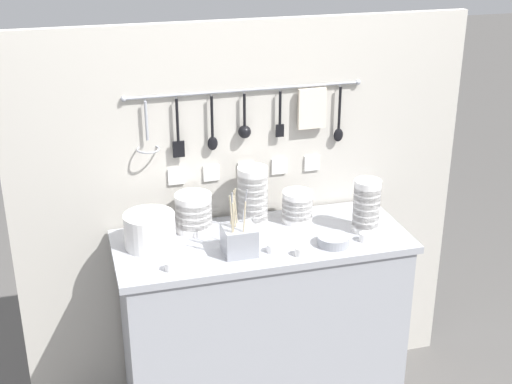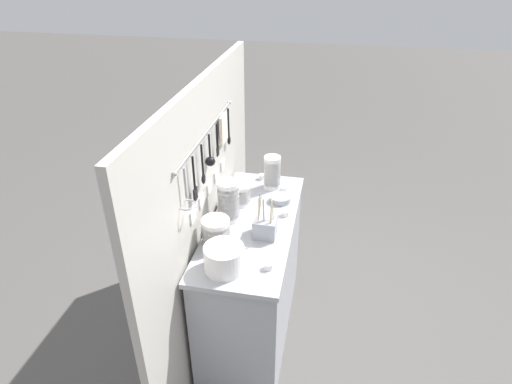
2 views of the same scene
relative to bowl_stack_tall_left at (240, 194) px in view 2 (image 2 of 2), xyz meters
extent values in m
plane|color=#514F4C|center=(-0.19, -0.12, -0.98)|extent=(20.00, 20.00, 0.00)
cube|color=#9EA0A8|center=(-0.19, -0.12, -0.09)|extent=(1.23, 0.51, 0.03)
cube|color=#9EA0A8|center=(-0.19, -0.12, -0.54)|extent=(1.18, 0.49, 0.88)
cube|color=#BCB7AD|center=(-0.19, 0.17, -0.10)|extent=(2.03, 0.04, 1.76)
cylinder|color=#93969E|center=(-0.19, 0.13, 0.50)|extent=(1.01, 0.01, 0.01)
sphere|color=#93969E|center=(-0.70, 0.13, 0.50)|extent=(0.02, 0.02, 0.02)
sphere|color=#93969E|center=(0.31, 0.13, 0.50)|extent=(0.02, 0.02, 0.02)
cylinder|color=#93969E|center=(-0.62, 0.12, 0.40)|extent=(0.01, 0.01, 0.16)
torus|color=#93969E|center=(-0.62, 0.12, 0.28)|extent=(0.10, 0.10, 0.01)
cylinder|color=#93969E|center=(-0.62, 0.13, 0.49)|extent=(0.01, 0.01, 0.02)
cylinder|color=black|center=(-0.49, 0.12, 0.39)|extent=(0.01, 0.01, 0.19)
cube|color=black|center=(-0.49, 0.12, 0.27)|extent=(0.05, 0.01, 0.07)
cylinder|color=#93969E|center=(-0.49, 0.13, 0.49)|extent=(0.01, 0.01, 0.02)
cylinder|color=black|center=(-0.34, 0.12, 0.40)|extent=(0.01, 0.01, 0.18)
ellipsoid|color=black|center=(-0.34, 0.12, 0.28)|extent=(0.04, 0.02, 0.06)
cylinder|color=#93969E|center=(-0.34, 0.13, 0.49)|extent=(0.01, 0.01, 0.02)
cylinder|color=black|center=(-0.20, 0.12, 0.41)|extent=(0.01, 0.01, 0.15)
sphere|color=black|center=(-0.20, 0.12, 0.32)|extent=(0.06, 0.06, 0.06)
cylinder|color=#93969E|center=(-0.20, 0.13, 0.49)|extent=(0.01, 0.01, 0.02)
cylinder|color=black|center=(-0.05, 0.12, 0.41)|extent=(0.01, 0.01, 0.15)
cube|color=black|center=(-0.05, 0.12, 0.31)|extent=(0.04, 0.01, 0.06)
cylinder|color=#93969E|center=(-0.05, 0.13, 0.49)|extent=(0.01, 0.01, 0.02)
cube|color=beige|center=(0.10, 0.12, 0.40)|extent=(0.12, 0.02, 0.18)
cylinder|color=#93969E|center=(0.10, 0.13, 0.49)|extent=(0.01, 0.01, 0.02)
cylinder|color=black|center=(0.23, 0.12, 0.39)|extent=(0.01, 0.01, 0.19)
ellipsoid|color=black|center=(0.23, 0.12, 0.27)|extent=(0.04, 0.02, 0.06)
cylinder|color=#93969E|center=(0.23, 0.13, 0.49)|extent=(0.01, 0.01, 0.02)
cube|color=white|center=(-0.50, 0.14, 0.14)|extent=(0.07, 0.01, 0.07)
cube|color=white|center=(-0.35, 0.14, 0.14)|extent=(0.07, 0.01, 0.07)
cube|color=white|center=(-0.19, 0.14, 0.14)|extent=(0.07, 0.01, 0.07)
cube|color=white|center=(-0.04, 0.14, 0.14)|extent=(0.07, 0.01, 0.07)
cube|color=white|center=(0.11, 0.14, 0.14)|extent=(0.07, 0.01, 0.07)
cylinder|color=white|center=(0.00, 0.00, -0.05)|extent=(0.13, 0.13, 0.04)
cylinder|color=white|center=(0.00, 0.00, -0.02)|extent=(0.13, 0.13, 0.04)
cylinder|color=white|center=(0.00, 0.00, 0.00)|extent=(0.13, 0.13, 0.04)
cylinder|color=white|center=(0.00, 0.00, 0.02)|extent=(0.13, 0.13, 0.04)
cylinder|color=white|center=(0.00, 0.00, 0.05)|extent=(0.13, 0.13, 0.04)
cylinder|color=white|center=(-0.19, 0.03, -0.04)|extent=(0.13, 0.13, 0.05)
cylinder|color=white|center=(-0.19, 0.03, -0.01)|extent=(0.13, 0.13, 0.05)
cylinder|color=white|center=(-0.19, 0.03, 0.02)|extent=(0.13, 0.13, 0.05)
cylinder|color=white|center=(-0.19, 0.03, 0.05)|extent=(0.13, 0.13, 0.05)
cylinder|color=white|center=(-0.19, 0.03, 0.08)|extent=(0.13, 0.13, 0.05)
cylinder|color=white|center=(-0.19, 0.03, 0.11)|extent=(0.13, 0.13, 0.05)
cylinder|color=white|center=(-0.19, 0.03, 0.14)|extent=(0.13, 0.13, 0.05)
cylinder|color=white|center=(-0.19, 0.03, 0.16)|extent=(0.13, 0.13, 0.05)
cylinder|color=white|center=(0.25, -0.17, -0.04)|extent=(0.11, 0.11, 0.05)
cylinder|color=white|center=(0.25, -0.17, -0.01)|extent=(0.11, 0.11, 0.05)
cylinder|color=white|center=(0.25, -0.17, 0.02)|extent=(0.11, 0.11, 0.05)
cylinder|color=white|center=(0.25, -0.17, 0.05)|extent=(0.11, 0.11, 0.05)
cylinder|color=white|center=(0.25, -0.17, 0.08)|extent=(0.11, 0.11, 0.05)
cylinder|color=white|center=(0.25, -0.17, 0.10)|extent=(0.11, 0.11, 0.05)
cylinder|color=white|center=(0.25, -0.17, 0.13)|extent=(0.11, 0.11, 0.05)
cylinder|color=white|center=(-0.45, 0.03, -0.04)|extent=(0.16, 0.16, 0.05)
cylinder|color=white|center=(-0.45, 0.03, -0.02)|extent=(0.16, 0.16, 0.05)
cylinder|color=white|center=(-0.45, 0.03, 0.01)|extent=(0.16, 0.16, 0.05)
cylinder|color=white|center=(-0.45, 0.03, 0.04)|extent=(0.16, 0.16, 0.05)
cylinder|color=white|center=(-0.45, 0.03, 0.07)|extent=(0.16, 0.16, 0.05)
cylinder|color=white|center=(-0.65, -0.06, -0.07)|extent=(0.21, 0.21, 0.01)
cylinder|color=white|center=(-0.65, -0.06, -0.05)|extent=(0.21, 0.21, 0.01)
cylinder|color=white|center=(-0.65, -0.06, -0.04)|extent=(0.21, 0.21, 0.01)
cylinder|color=white|center=(-0.65, -0.06, -0.03)|extent=(0.21, 0.21, 0.01)
cylinder|color=white|center=(-0.65, -0.06, -0.02)|extent=(0.21, 0.21, 0.01)
cylinder|color=white|center=(-0.65, -0.06, -0.01)|extent=(0.21, 0.21, 0.01)
cylinder|color=white|center=(-0.65, -0.06, 0.00)|extent=(0.21, 0.21, 0.01)
cylinder|color=white|center=(-0.65, -0.06, 0.01)|extent=(0.21, 0.21, 0.01)
cylinder|color=white|center=(-0.65, -0.06, 0.02)|extent=(0.21, 0.21, 0.01)
cylinder|color=white|center=(-0.65, -0.06, 0.03)|extent=(0.21, 0.21, 0.01)
cylinder|color=white|center=(-0.65, -0.06, 0.04)|extent=(0.21, 0.21, 0.01)
cylinder|color=white|center=(-0.65, -0.06, 0.05)|extent=(0.21, 0.21, 0.01)
cylinder|color=white|center=(-0.65, -0.06, 0.06)|extent=(0.21, 0.21, 0.01)
cylinder|color=white|center=(-0.65, -0.06, 0.07)|extent=(0.21, 0.21, 0.01)
cylinder|color=#93969E|center=(0.07, -0.25, -0.05)|extent=(0.13, 0.13, 0.04)
cube|color=#93969E|center=(-0.32, -0.22, -0.01)|extent=(0.13, 0.13, 0.11)
cylinder|color=#C6B793|center=(-0.34, -0.19, 0.09)|extent=(0.03, 0.03, 0.21)
cylinder|color=#C6B793|center=(-0.35, -0.25, 0.08)|extent=(0.01, 0.01, 0.18)
cylinder|color=#93969E|center=(-0.29, -0.18, 0.08)|extent=(0.04, 0.01, 0.19)
cylinder|color=#93969E|center=(-0.34, -0.22, 0.09)|extent=(0.01, 0.01, 0.20)
cylinder|color=#C6B793|center=(-0.36, -0.26, 0.09)|extent=(0.02, 0.01, 0.21)
cylinder|color=#C6B793|center=(-0.32, -0.18, 0.09)|extent=(0.02, 0.01, 0.20)
cylinder|color=#C6B793|center=(-0.31, -0.26, 0.08)|extent=(0.02, 0.02, 0.18)
cylinder|color=#C6B793|center=(-0.33, -0.21, 0.08)|extent=(0.02, 0.01, 0.19)
cylinder|color=white|center=(-0.19, -0.25, -0.05)|extent=(0.05, 0.05, 0.04)
cylinder|color=white|center=(-0.09, -0.31, -0.05)|extent=(0.05, 0.05, 0.04)
cylinder|color=white|center=(0.21, -0.26, -0.05)|extent=(0.05, 0.05, 0.04)
cylinder|color=white|center=(0.35, -0.08, -0.05)|extent=(0.05, 0.05, 0.04)
cylinder|color=white|center=(-0.60, -0.29, -0.05)|extent=(0.05, 0.05, 0.04)
camera|label=1|loc=(-0.93, -2.67, 1.26)|focal=50.00mm
camera|label=2|loc=(-2.30, -0.55, 1.40)|focal=30.00mm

